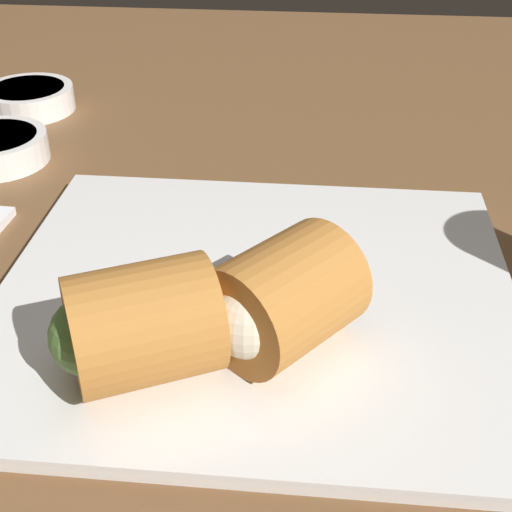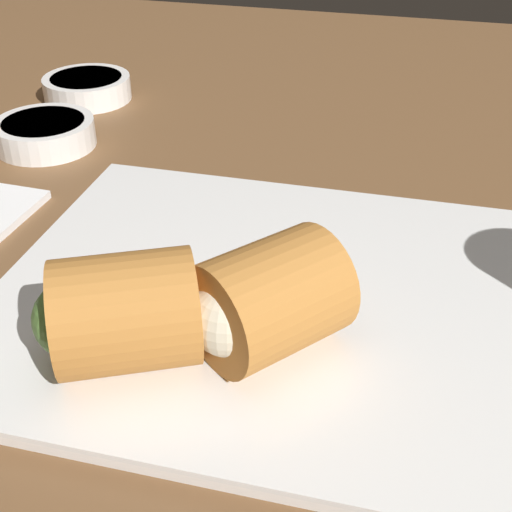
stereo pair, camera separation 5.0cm
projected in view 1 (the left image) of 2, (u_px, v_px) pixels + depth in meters
table_surface at (226, 354)px, 39.97cm from camera, size 180.00×140.00×2.00cm
serving_plate at (256, 301)px, 41.20cm from camera, size 29.63×26.57×1.50cm
roll_front_left at (277, 301)px, 35.05cm from camera, size 8.83×8.95×5.87cm
roll_front_right at (133, 326)px, 33.40cm from camera, size 8.64×8.22×5.87cm
dipping_bowl_far at (29, 98)px, 67.01cm from camera, size 8.41×8.41×2.25cm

